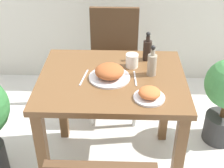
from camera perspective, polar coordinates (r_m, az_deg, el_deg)
ground_plane at (r=2.34m, az=0.00°, el=-14.55°), size 16.00×16.00×0.00m
dining_table at (r=1.94m, az=0.00°, el=-2.11°), size 0.88×0.71×0.75m
chair_far at (r=2.60m, az=0.33°, el=4.86°), size 0.42×0.42×0.90m
food_plate at (r=1.83m, az=-0.47°, el=2.07°), size 0.25×0.25×0.09m
side_plate at (r=1.67m, az=6.85°, el=-1.87°), size 0.17×0.17×0.06m
drink_cup at (r=1.95m, az=3.67°, el=4.29°), size 0.08×0.08×0.09m
sauce_bottle at (r=1.86m, az=7.32°, el=3.71°), size 0.06×0.06×0.19m
condiment_bottle at (r=2.03m, az=6.48°, el=6.35°), size 0.06×0.06×0.19m
fork_utensil at (r=1.86m, az=-5.17°, el=1.20°), size 0.04×0.18×0.00m
spoon_utensil at (r=1.85m, az=4.27°, el=1.03°), size 0.02×0.17×0.00m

